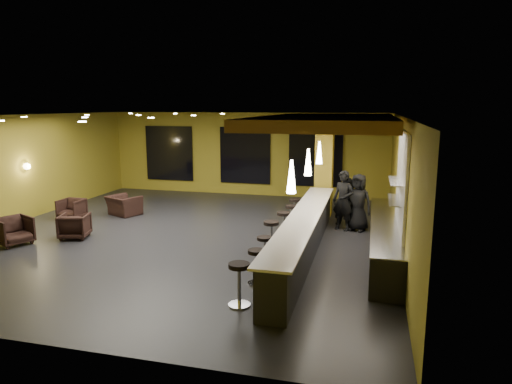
% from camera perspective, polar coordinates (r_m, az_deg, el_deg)
% --- Properties ---
extents(floor, '(12.00, 13.00, 0.10)m').
position_cam_1_polar(floor, '(13.82, -8.62, -5.50)').
color(floor, black).
rests_on(floor, ground).
extents(ceiling, '(12.00, 13.00, 0.10)m').
position_cam_1_polar(ceiling, '(13.28, -9.06, 9.59)').
color(ceiling, black).
extents(wall_back, '(12.00, 0.10, 3.50)m').
position_cam_1_polar(wall_back, '(19.57, -1.29, 4.78)').
color(wall_back, olive).
rests_on(wall_back, floor).
extents(wall_front, '(12.00, 0.10, 3.50)m').
position_cam_1_polar(wall_front, '(7.97, -27.64, -5.35)').
color(wall_front, olive).
rests_on(wall_front, floor).
extents(wall_left, '(0.10, 13.00, 3.50)m').
position_cam_1_polar(wall_left, '(16.75, -28.26, 2.48)').
color(wall_left, olive).
rests_on(wall_left, floor).
extents(wall_right, '(0.10, 13.00, 3.50)m').
position_cam_1_polar(wall_right, '(12.39, 17.86, 0.76)').
color(wall_right, olive).
rests_on(wall_right, floor).
extents(wood_soffit, '(3.60, 8.00, 0.28)m').
position_cam_1_polar(wood_soffit, '(13.26, 9.05, 8.77)').
color(wood_soffit, '#A16D2F').
rests_on(wood_soffit, ceiling).
extents(window_left, '(2.20, 0.06, 2.40)m').
position_cam_1_polar(window_left, '(20.69, -10.78, 4.78)').
color(window_left, black).
rests_on(window_left, wall_back).
extents(window_center, '(2.20, 0.06, 2.40)m').
position_cam_1_polar(window_center, '(19.47, -1.38, 4.60)').
color(window_center, black).
rests_on(window_center, wall_back).
extents(window_right, '(2.20, 0.06, 2.40)m').
position_cam_1_polar(window_right, '(18.89, 7.44, 4.32)').
color(window_right, black).
rests_on(window_right, wall_back).
extents(tile_backsplash, '(0.06, 3.20, 2.40)m').
position_cam_1_polar(tile_backsplash, '(11.36, 17.76, 1.17)').
color(tile_backsplash, white).
rests_on(tile_backsplash, wall_right).
extents(bar_counter, '(0.60, 8.00, 1.00)m').
position_cam_1_polar(bar_counter, '(11.78, 6.01, -5.53)').
color(bar_counter, black).
rests_on(bar_counter, floor).
extents(bar_top, '(0.78, 8.10, 0.05)m').
position_cam_1_polar(bar_top, '(11.64, 6.06, -3.05)').
color(bar_top, white).
rests_on(bar_top, bar_counter).
extents(prep_counter, '(0.70, 6.00, 0.86)m').
position_cam_1_polar(prep_counter, '(12.18, 15.75, -5.68)').
color(prep_counter, black).
rests_on(prep_counter, floor).
extents(prep_top, '(0.72, 6.00, 0.03)m').
position_cam_1_polar(prep_top, '(12.06, 15.86, -3.60)').
color(prep_top, silver).
rests_on(prep_top, prep_counter).
extents(wall_shelf_lower, '(0.30, 1.50, 0.03)m').
position_cam_1_polar(wall_shelf_lower, '(11.23, 16.99, -0.97)').
color(wall_shelf_lower, silver).
rests_on(wall_shelf_lower, wall_right).
extents(wall_shelf_upper, '(0.30, 1.50, 0.03)m').
position_cam_1_polar(wall_shelf_upper, '(11.15, 17.12, 1.29)').
color(wall_shelf_upper, silver).
rests_on(wall_shelf_upper, wall_right).
extents(column, '(0.60, 0.60, 3.50)m').
position_cam_1_polar(column, '(16.01, 8.51, 3.32)').
color(column, '#A48B24').
rests_on(column, floor).
extents(wall_sconce, '(0.22, 0.22, 0.22)m').
position_cam_1_polar(wall_sconce, '(17.00, -26.73, 2.89)').
color(wall_sconce, '#FFE5B2').
rests_on(wall_sconce, wall_left).
extents(pendant_0, '(0.20, 0.20, 0.70)m').
position_cam_1_polar(pendant_0, '(9.44, 4.45, 1.94)').
color(pendant_0, white).
rests_on(pendant_0, wood_soffit).
extents(pendant_1, '(0.20, 0.20, 0.70)m').
position_cam_1_polar(pendant_1, '(11.89, 6.54, 3.73)').
color(pendant_1, white).
rests_on(pendant_1, wood_soffit).
extents(pendant_2, '(0.20, 0.20, 0.70)m').
position_cam_1_polar(pendant_2, '(14.36, 7.92, 4.90)').
color(pendant_2, white).
rests_on(pendant_2, wood_soffit).
extents(staff_a, '(0.80, 0.68, 1.85)m').
position_cam_1_polar(staff_a, '(14.20, 10.84, -1.07)').
color(staff_a, black).
rests_on(staff_a, floor).
extents(staff_b, '(0.83, 0.69, 1.56)m').
position_cam_1_polar(staff_b, '(14.75, 11.41, -1.24)').
color(staff_b, black).
rests_on(staff_b, floor).
extents(staff_c, '(1.00, 0.82, 1.76)m').
position_cam_1_polar(staff_c, '(14.25, 12.64, -1.29)').
color(staff_c, black).
rests_on(staff_c, floor).
extents(armchair_a, '(1.13, 1.11, 0.78)m').
position_cam_1_polar(armchair_a, '(14.29, -28.02, -4.30)').
color(armchair_a, black).
rests_on(armchair_a, floor).
extents(armchair_b, '(0.96, 0.98, 0.72)m').
position_cam_1_polar(armchair_b, '(14.24, -21.73, -3.97)').
color(armchair_b, black).
rests_on(armchair_b, floor).
extents(armchair_c, '(0.75, 0.77, 0.69)m').
position_cam_1_polar(armchair_c, '(16.66, -22.05, -1.98)').
color(armchair_c, black).
rests_on(armchair_c, floor).
extents(armchair_d, '(1.32, 1.26, 0.68)m').
position_cam_1_polar(armchair_d, '(16.67, -16.19, -1.61)').
color(armchair_d, black).
rests_on(armchair_d, floor).
extents(bar_stool_0, '(0.43, 0.43, 0.85)m').
position_cam_1_polar(bar_stool_0, '(8.85, -2.12, -10.78)').
color(bar_stool_0, silver).
rests_on(bar_stool_0, floor).
extents(bar_stool_1, '(0.39, 0.39, 0.77)m').
position_cam_1_polar(bar_stool_1, '(9.87, 0.06, -8.77)').
color(bar_stool_1, silver).
rests_on(bar_stool_1, floor).
extents(bar_stool_2, '(0.38, 0.38, 0.74)m').
position_cam_1_polar(bar_stool_2, '(10.89, 1.06, -6.97)').
color(bar_stool_2, silver).
rests_on(bar_stool_2, floor).
extents(bar_stool_3, '(0.42, 0.42, 0.83)m').
position_cam_1_polar(bar_stool_3, '(11.94, 1.90, -5.09)').
color(bar_stool_3, silver).
rests_on(bar_stool_3, floor).
extents(bar_stool_4, '(0.41, 0.41, 0.80)m').
position_cam_1_polar(bar_stool_4, '(13.10, 3.47, -3.76)').
color(bar_stool_4, silver).
rests_on(bar_stool_4, floor).
extents(bar_stool_5, '(0.40, 0.40, 0.78)m').
position_cam_1_polar(bar_stool_5, '(14.05, 4.46, -2.81)').
color(bar_stool_5, silver).
rests_on(bar_stool_5, floor).
extents(bar_stool_6, '(0.38, 0.38, 0.75)m').
position_cam_1_polar(bar_stool_6, '(15.16, 4.85, -1.88)').
color(bar_stool_6, silver).
rests_on(bar_stool_6, floor).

